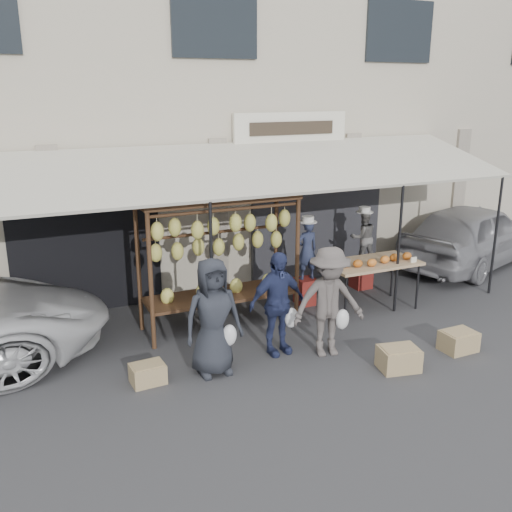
{
  "coord_description": "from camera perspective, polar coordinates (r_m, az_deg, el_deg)",
  "views": [
    {
      "loc": [
        -3.78,
        -6.6,
        3.9
      ],
      "look_at": [
        -0.15,
        1.4,
        1.3
      ],
      "focal_mm": 40.0,
      "sensor_mm": 36.0,
      "label": 1
    }
  ],
  "objects": [
    {
      "name": "vendor_right",
      "position": [
        11.5,
        10.67,
        1.82
      ],
      "size": [
        0.6,
        0.51,
        1.09
      ],
      "primitive_type": "imported",
      "rotation": [
        0.0,
        0.0,
        2.94
      ],
      "color": "slate",
      "rests_on": "stool_right"
    },
    {
      "name": "crate_far",
      "position": [
        8.11,
        -10.77,
        -11.49
      ],
      "size": [
        0.47,
        0.37,
        0.27
      ],
      "primitive_type": "cube",
      "rotation": [
        0.0,
        0.0,
        0.06
      ],
      "color": "tan",
      "rests_on": "ground_plane"
    },
    {
      "name": "customer_right",
      "position": [
        8.55,
        7.29,
        -4.59
      ],
      "size": [
        1.19,
        0.83,
        1.69
      ],
      "primitive_type": "imported",
      "rotation": [
        0.0,
        0.0,
        -0.2
      ],
      "color": "#564F4C",
      "rests_on": "ground_plane"
    },
    {
      "name": "sedan",
      "position": [
        13.76,
        20.87,
        2.03
      ],
      "size": [
        4.57,
        2.99,
        1.45
      ],
      "primitive_type": "imported",
      "rotation": [
        0.0,
        0.0,
        1.9
      ],
      "color": "#939297",
      "rests_on": "ground_plane"
    },
    {
      "name": "produce_table",
      "position": [
        10.42,
        11.59,
        -0.76
      ],
      "size": [
        1.7,
        0.9,
        1.04
      ],
      "color": "tan",
      "rests_on": "ground_plane"
    },
    {
      "name": "customer_mid",
      "position": [
        8.56,
        2.11,
        -4.76
      ],
      "size": [
        0.97,
        0.48,
        1.6
      ],
      "primitive_type": "imported",
      "rotation": [
        0.0,
        0.0,
        0.1
      ],
      "color": "navy",
      "rests_on": "ground_plane"
    },
    {
      "name": "crate_near_b",
      "position": [
        9.4,
        19.59,
        -8.02
      ],
      "size": [
        0.52,
        0.4,
        0.31
      ],
      "primitive_type": "cube",
      "rotation": [
        0.0,
        0.0,
        0.01
      ],
      "color": "tan",
      "rests_on": "ground_plane"
    },
    {
      "name": "stool_right",
      "position": [
        11.72,
        10.47,
        -1.95
      ],
      "size": [
        0.41,
        0.41,
        0.5
      ],
      "primitive_type": "cube",
      "rotation": [
        0.0,
        0.0,
        -0.18
      ],
      "color": "maroon",
      "rests_on": "ground_plane"
    },
    {
      "name": "crate_near_a",
      "position": [
        8.56,
        14.07,
        -9.93
      ],
      "size": [
        0.62,
        0.52,
        0.33
      ],
      "primitive_type": "cube",
      "rotation": [
        0.0,
        0.0,
        -0.2
      ],
      "color": "tan",
      "rests_on": "ground_plane"
    },
    {
      "name": "customer_left",
      "position": [
        7.97,
        -4.34,
        -6.1
      ],
      "size": [
        0.83,
        0.55,
        1.69
      ],
      "primitive_type": "imported",
      "rotation": [
        0.0,
        0.0,
        0.01
      ],
      "color": "#24272E",
      "rests_on": "ground_plane"
    },
    {
      "name": "banana_rack",
      "position": [
        9.26,
        -3.66,
        1.86
      ],
      "size": [
        2.6,
        0.9,
        2.24
      ],
      "color": "#402715",
      "rests_on": "ground_plane"
    },
    {
      "name": "awning",
      "position": [
        9.74,
        -1.31,
        8.65
      ],
      "size": [
        10.0,
        2.35,
        2.92
      ],
      "color": "beige",
      "rests_on": "ground_plane"
    },
    {
      "name": "ground_plane",
      "position": [
        8.55,
        4.87,
        -10.73
      ],
      "size": [
        90.0,
        90.0,
        0.0
      ],
      "primitive_type": "plane",
      "color": "#2D2D30"
    },
    {
      "name": "shophouse",
      "position": [
        13.63,
        -8.62,
        15.24
      ],
      "size": [
        24.0,
        6.15,
        7.3
      ],
      "color": "#B9AB96",
      "rests_on": "ground_plane"
    },
    {
      "name": "stool_left",
      "position": [
        10.71,
        5.01,
        -3.53
      ],
      "size": [
        0.37,
        0.37,
        0.49
      ],
      "primitive_type": "cube",
      "rotation": [
        0.0,
        0.0,
        -0.07
      ],
      "color": "maroon",
      "rests_on": "ground_plane"
    },
    {
      "name": "vendor_left",
      "position": [
        10.46,
        5.12,
        0.61
      ],
      "size": [
        0.41,
        0.28,
        1.11
      ],
      "primitive_type": "imported",
      "rotation": [
        0.0,
        0.0,
        3.11
      ],
      "color": "#272E4A",
      "rests_on": "stool_left"
    }
  ]
}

